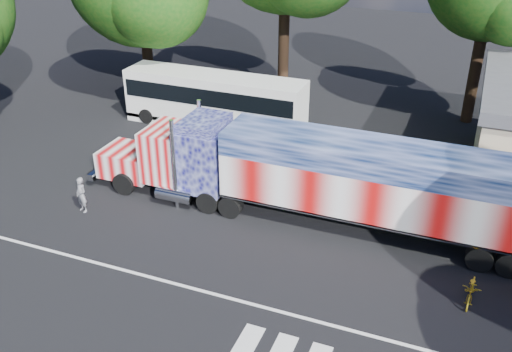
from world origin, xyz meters
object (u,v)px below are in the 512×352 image
at_px(semi_truck, 319,176).
at_px(bicycle, 472,290).
at_px(woman, 81,195).
at_px(coach_bus, 215,100).

distance_m(semi_truck, bicycle, 7.69).
relative_size(semi_truck, woman, 12.09).
height_order(woman, bicycle, woman).
distance_m(semi_truck, coach_bus, 12.20).
bearing_deg(semi_truck, coach_bus, 137.30).
height_order(semi_truck, bicycle, semi_truck).
xyz_separation_m(coach_bus, bicycle, (15.71, -11.47, -1.22)).
bearing_deg(bicycle, woman, -175.26).
height_order(coach_bus, woman, coach_bus).
height_order(coach_bus, bicycle, coach_bus).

